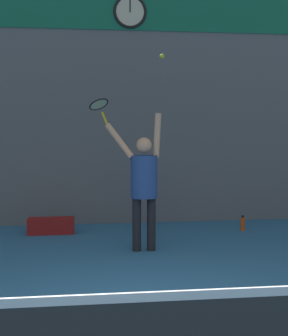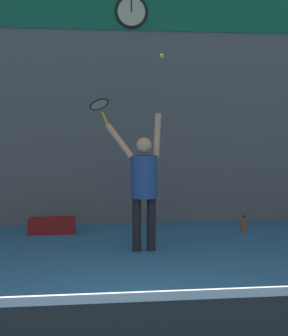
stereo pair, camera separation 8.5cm
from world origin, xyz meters
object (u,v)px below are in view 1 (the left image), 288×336
(tennis_racket, at_px, (99,106))
(water_bottle, at_px, (243,224))
(tennis_player, at_px, (144,180))
(equipment_bag, at_px, (51,226))
(scoreboard_clock, at_px, (130,12))
(tennis_ball, at_px, (162,56))

(tennis_racket, relative_size, water_bottle, 1.53)
(tennis_player, height_order, equipment_bag, tennis_player)
(tennis_player, distance_m, water_bottle, 2.39)
(tennis_player, bearing_deg, scoreboard_clock, 90.16)
(tennis_racket, relative_size, equipment_bag, 0.53)
(tennis_ball, relative_size, equipment_bag, 0.09)
(tennis_player, xyz_separation_m, tennis_ball, (0.25, -0.10, 1.77))
(water_bottle, bearing_deg, scoreboard_clock, 155.03)
(tennis_racket, xyz_separation_m, water_bottle, (2.52, 0.70, -2.02))
(tennis_racket, bearing_deg, scoreboard_clock, 68.68)
(scoreboard_clock, xyz_separation_m, tennis_player, (0.01, -2.01, -2.89))
(tennis_racket, distance_m, tennis_ball, 1.22)
(scoreboard_clock, height_order, tennis_player, scoreboard_clock)
(scoreboard_clock, xyz_separation_m, tennis_ball, (0.26, -2.10, -1.11))
(scoreboard_clock, relative_size, water_bottle, 2.29)
(tennis_player, distance_m, tennis_ball, 1.79)
(scoreboard_clock, xyz_separation_m, tennis_racket, (-0.62, -1.59, -1.79))
(tennis_racket, xyz_separation_m, equipment_bag, (-0.82, 0.87, -2.01))
(tennis_ball, bearing_deg, tennis_racket, 149.53)
(tennis_ball, height_order, water_bottle, tennis_ball)
(tennis_player, xyz_separation_m, equipment_bag, (-1.44, 1.29, -0.91))
(tennis_racket, height_order, water_bottle, tennis_racket)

